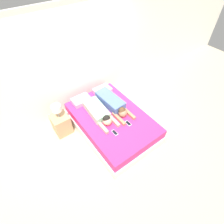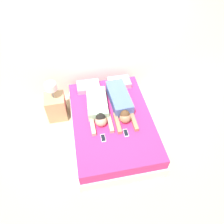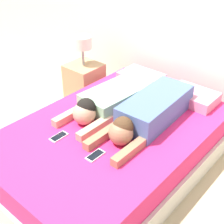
{
  "view_description": "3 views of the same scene",
  "coord_description": "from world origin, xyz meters",
  "px_view_note": "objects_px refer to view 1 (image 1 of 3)",
  "views": [
    {
      "loc": [
        -1.61,
        -2.18,
        3.48
      ],
      "look_at": [
        0.0,
        0.0,
        0.6
      ],
      "focal_mm": 28.0,
      "sensor_mm": 36.0,
      "label": 1
    },
    {
      "loc": [
        -0.5,
        -2.5,
        3.47
      ],
      "look_at": [
        0.0,
        0.0,
        0.6
      ],
      "focal_mm": 35.0,
      "sensor_mm": 36.0,
      "label": 2
    },
    {
      "loc": [
        1.48,
        -1.7,
        2.03
      ],
      "look_at": [
        0.0,
        0.0,
        0.6
      ],
      "focal_mm": 50.0,
      "sensor_mm": 36.0,
      "label": 3
    }
  ],
  "objects_px": {
    "person_right": "(113,103)",
    "cell_phone_right": "(128,123)",
    "nightstand": "(61,123)",
    "pillow_head_right": "(102,90)",
    "cell_phone_left": "(115,133)",
    "pillow_head_left": "(81,100)",
    "person_left": "(99,113)",
    "bed": "(112,123)"
  },
  "relations": [
    {
      "from": "person_right",
      "to": "cell_phone_right",
      "type": "relative_size",
      "value": 7.26
    },
    {
      "from": "bed",
      "to": "person_right",
      "type": "bearing_deg",
      "value": 50.18
    },
    {
      "from": "person_right",
      "to": "cell_phone_right",
      "type": "bearing_deg",
      "value": -93.97
    },
    {
      "from": "person_right",
      "to": "nightstand",
      "type": "distance_m",
      "value": 1.31
    },
    {
      "from": "person_left",
      "to": "cell_phone_left",
      "type": "height_order",
      "value": "person_left"
    },
    {
      "from": "bed",
      "to": "cell_phone_left",
      "type": "xyz_separation_m",
      "value": [
        -0.23,
        -0.41,
        0.24
      ]
    },
    {
      "from": "pillow_head_left",
      "to": "nightstand",
      "type": "relative_size",
      "value": 0.52
    },
    {
      "from": "person_left",
      "to": "person_right",
      "type": "xyz_separation_m",
      "value": [
        0.43,
        0.05,
        0.02
      ]
    },
    {
      "from": "person_left",
      "to": "cell_phone_left",
      "type": "distance_m",
      "value": 0.62
    },
    {
      "from": "bed",
      "to": "pillow_head_right",
      "type": "height_order",
      "value": "pillow_head_right"
    },
    {
      "from": "person_left",
      "to": "pillow_head_left",
      "type": "bearing_deg",
      "value": 98.75
    },
    {
      "from": "person_right",
      "to": "pillow_head_right",
      "type": "bearing_deg",
      "value": 79.69
    },
    {
      "from": "bed",
      "to": "person_right",
      "type": "xyz_separation_m",
      "value": [
        0.21,
        0.25,
        0.34
      ]
    },
    {
      "from": "person_right",
      "to": "nightstand",
      "type": "bearing_deg",
      "value": 161.91
    },
    {
      "from": "person_right",
      "to": "nightstand",
      "type": "xyz_separation_m",
      "value": [
        -1.22,
        0.4,
        -0.26
      ]
    },
    {
      "from": "pillow_head_right",
      "to": "person_left",
      "type": "bearing_deg",
      "value": -129.3
    },
    {
      "from": "pillow_head_left",
      "to": "person_right",
      "type": "relative_size",
      "value": 0.39
    },
    {
      "from": "pillow_head_left",
      "to": "nightstand",
      "type": "xyz_separation_m",
      "value": [
        -0.69,
        -0.21,
        -0.2
      ]
    },
    {
      "from": "pillow_head_left",
      "to": "person_left",
      "type": "xyz_separation_m",
      "value": [
        0.1,
        -0.66,
        0.04
      ]
    },
    {
      "from": "pillow_head_left",
      "to": "nightstand",
      "type": "bearing_deg",
      "value": -163.26
    },
    {
      "from": "pillow_head_right",
      "to": "person_right",
      "type": "distance_m",
      "value": 0.62
    },
    {
      "from": "nightstand",
      "to": "person_left",
      "type": "bearing_deg",
      "value": -29.44
    },
    {
      "from": "bed",
      "to": "cell_phone_right",
      "type": "height_order",
      "value": "cell_phone_right"
    },
    {
      "from": "bed",
      "to": "person_right",
      "type": "relative_size",
      "value": 1.87
    },
    {
      "from": "bed",
      "to": "cell_phone_right",
      "type": "xyz_separation_m",
      "value": [
        0.16,
        -0.39,
        0.24
      ]
    },
    {
      "from": "person_left",
      "to": "person_right",
      "type": "height_order",
      "value": "person_left"
    },
    {
      "from": "person_right",
      "to": "cell_phone_left",
      "type": "relative_size",
      "value": 7.26
    },
    {
      "from": "pillow_head_left",
      "to": "cell_phone_left",
      "type": "xyz_separation_m",
      "value": [
        0.09,
        -1.27,
        -0.05
      ]
    },
    {
      "from": "pillow_head_right",
      "to": "person_left",
      "type": "relative_size",
      "value": 0.44
    },
    {
      "from": "person_left",
      "to": "cell_phone_right",
      "type": "xyz_separation_m",
      "value": [
        0.38,
        -0.59,
        -0.08
      ]
    },
    {
      "from": "person_left",
      "to": "cell_phone_right",
      "type": "distance_m",
      "value": 0.71
    },
    {
      "from": "person_right",
      "to": "cell_phone_right",
      "type": "xyz_separation_m",
      "value": [
        -0.04,
        -0.64,
        -0.11
      ]
    },
    {
      "from": "pillow_head_right",
      "to": "nightstand",
      "type": "relative_size",
      "value": 0.52
    },
    {
      "from": "pillow_head_left",
      "to": "pillow_head_right",
      "type": "height_order",
      "value": "same"
    },
    {
      "from": "cell_phone_right",
      "to": "person_left",
      "type": "bearing_deg",
      "value": 123.11
    },
    {
      "from": "bed",
      "to": "nightstand",
      "type": "relative_size",
      "value": 2.46
    },
    {
      "from": "person_right",
      "to": "nightstand",
      "type": "relative_size",
      "value": 1.32
    },
    {
      "from": "cell_phone_right",
      "to": "pillow_head_left",
      "type": "bearing_deg",
      "value": 111.26
    },
    {
      "from": "person_right",
      "to": "cell_phone_left",
      "type": "height_order",
      "value": "person_right"
    },
    {
      "from": "pillow_head_left",
      "to": "person_left",
      "type": "distance_m",
      "value": 0.67
    },
    {
      "from": "bed",
      "to": "nightstand",
      "type": "distance_m",
      "value": 1.21
    },
    {
      "from": "pillow_head_right",
      "to": "person_right",
      "type": "bearing_deg",
      "value": -100.31
    }
  ]
}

